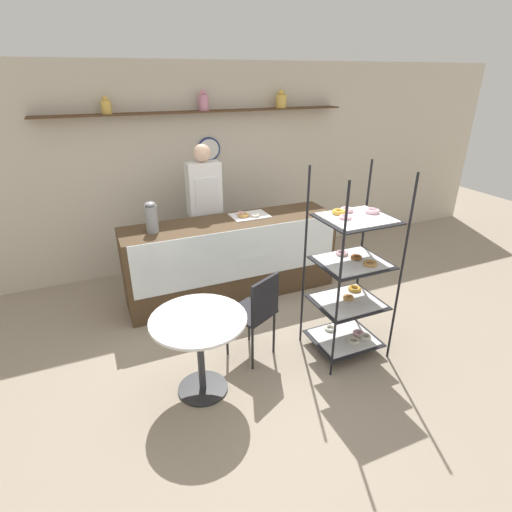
# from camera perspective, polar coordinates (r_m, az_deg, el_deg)

# --- Properties ---
(ground_plane) EXTENTS (14.00, 14.00, 0.00)m
(ground_plane) POSITION_cam_1_polar(r_m,az_deg,el_deg) (4.23, 2.19, -12.25)
(ground_plane) COLOR gray
(back_wall) EXTENTS (10.00, 0.30, 2.70)m
(back_wall) POSITION_cam_1_polar(r_m,az_deg,el_deg) (5.63, -7.72, 12.35)
(back_wall) COLOR beige
(back_wall) RESTS_ON ground_plane
(display_counter) EXTENTS (2.56, 0.63, 0.97)m
(display_counter) POSITION_cam_1_polar(r_m,az_deg,el_deg) (4.89, -3.43, -0.29)
(display_counter) COLOR #4C3823
(display_counter) RESTS_ON ground_plane
(pastry_rack) EXTENTS (0.68, 0.60, 1.83)m
(pastry_rack) POSITION_cam_1_polar(r_m,az_deg,el_deg) (3.84, 13.32, -3.30)
(pastry_rack) COLOR black
(pastry_rack) RESTS_ON ground_plane
(person_worker) EXTENTS (0.41, 0.23, 1.79)m
(person_worker) POSITION_cam_1_polar(r_m,az_deg,el_deg) (5.07, -7.29, 6.59)
(person_worker) COLOR #282833
(person_worker) RESTS_ON ground_plane
(cafe_table) EXTENTS (0.80, 0.80, 0.74)m
(cafe_table) POSITION_cam_1_polar(r_m,az_deg,el_deg) (3.39, -8.10, -11.30)
(cafe_table) COLOR #262628
(cafe_table) RESTS_ON ground_plane
(cafe_chair) EXTENTS (0.51, 0.51, 0.89)m
(cafe_chair) POSITION_cam_1_polar(r_m,az_deg,el_deg) (3.73, 0.19, -7.54)
(cafe_chair) COLOR black
(cafe_chair) RESTS_ON ground_plane
(coffee_carafe) EXTENTS (0.13, 0.13, 0.34)m
(coffee_carafe) POSITION_cam_1_polar(r_m,az_deg,el_deg) (4.45, -14.71, 5.35)
(coffee_carafe) COLOR gray
(coffee_carafe) RESTS_ON display_counter
(donut_tray_counter) EXTENTS (0.45, 0.32, 0.05)m
(donut_tray_counter) POSITION_cam_1_polar(r_m,az_deg,el_deg) (4.84, -1.16, 5.85)
(donut_tray_counter) COLOR white
(donut_tray_counter) RESTS_ON display_counter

